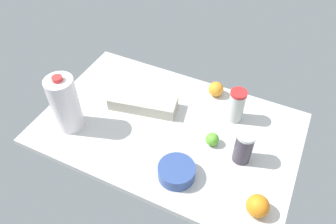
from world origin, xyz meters
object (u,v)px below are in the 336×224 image
at_px(orange_beside_bowl, 258,206).
at_px(orange_loose, 216,89).
at_px(mixing_bowl, 177,172).
at_px(tumbler_cup, 236,105).
at_px(egg_carton, 143,103).
at_px(shaker_bottle, 244,147).
at_px(milk_jug, 65,104).
at_px(lime_by_jug, 212,139).

bearing_deg(orange_beside_bowl, orange_loose, -56.58).
distance_m(mixing_bowl, orange_beside_bowl, 0.34).
bearing_deg(tumbler_cup, orange_beside_bowl, 117.44).
height_order(egg_carton, orange_loose, orange_loose).
xyz_separation_m(shaker_bottle, tumbler_cup, (0.10, -0.22, 0.00)).
distance_m(mixing_bowl, orange_loose, 0.54).
height_order(milk_jug, orange_loose, milk_jug).
xyz_separation_m(milk_jug, shaker_bottle, (-0.78, -0.16, -0.06)).
relative_size(mixing_bowl, lime_by_jug, 2.56).
distance_m(milk_jug, mixing_bowl, 0.58).
bearing_deg(orange_loose, mixing_bowl, 92.57).
height_order(orange_beside_bowl, lime_by_jug, orange_beside_bowl).
distance_m(mixing_bowl, lime_by_jug, 0.23).
height_order(shaker_bottle, tumbler_cup, tumbler_cup).
distance_m(shaker_bottle, lime_by_jug, 0.15).
height_order(orange_loose, lime_by_jug, orange_loose).
xyz_separation_m(mixing_bowl, orange_loose, (0.02, -0.54, 0.01)).
bearing_deg(shaker_bottle, egg_carton, -9.77).
height_order(shaker_bottle, lime_by_jug, shaker_bottle).
bearing_deg(milk_jug, lime_by_jug, -164.23).
bearing_deg(lime_by_jug, orange_beside_bowl, 138.25).
relative_size(mixing_bowl, orange_beside_bowl, 1.78).
bearing_deg(mixing_bowl, shaker_bottle, -137.02).
xyz_separation_m(milk_jug, orange_loose, (-0.54, -0.49, -0.10)).
xyz_separation_m(tumbler_cup, orange_loose, (0.14, -0.12, -0.05)).
distance_m(egg_carton, lime_by_jug, 0.39).
relative_size(mixing_bowl, shaker_bottle, 0.97).
xyz_separation_m(egg_carton, orange_loose, (-0.29, -0.24, 0.01)).
distance_m(tumbler_cup, lime_by_jug, 0.21).
bearing_deg(shaker_bottle, orange_loose, -54.54).
bearing_deg(milk_jug, tumbler_cup, -151.13).
bearing_deg(orange_loose, milk_jug, 42.21).
bearing_deg(egg_carton, milk_jug, 33.05).
height_order(mixing_bowl, orange_loose, orange_loose).
bearing_deg(orange_beside_bowl, egg_carton, -25.06).
relative_size(orange_beside_bowl, lime_by_jug, 1.44).
bearing_deg(tumbler_cup, milk_jug, 28.87).
distance_m(milk_jug, orange_beside_bowl, 0.91).
relative_size(mixing_bowl, orange_loose, 2.02).
bearing_deg(lime_by_jug, orange_loose, -72.81).
distance_m(tumbler_cup, egg_carton, 0.45).
xyz_separation_m(mixing_bowl, tumbler_cup, (-0.11, -0.42, 0.06)).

